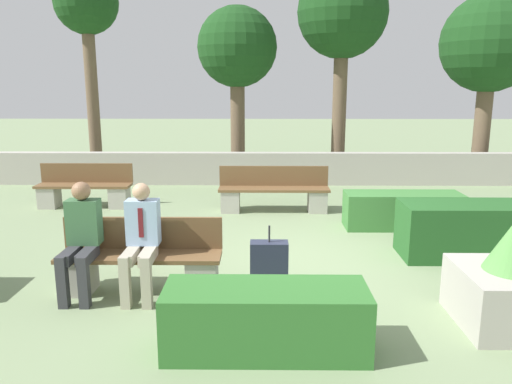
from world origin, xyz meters
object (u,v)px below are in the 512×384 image
object	(u,v)px
bench_left_side	(274,194)
planter_corner_left	(511,285)
tree_center_left	(237,50)
suitcase	(269,268)
bench_front	(141,264)
bench_right_side	(85,191)
person_seated_woman	(81,234)
tree_center_right	(342,16)
tree_rightmost	(490,46)
tree_leftmost	(87,11)
person_seated_man	(141,235)

from	to	relation	value
bench_left_side	planter_corner_left	bearing A→B (deg)	-57.00
bench_left_side	tree_center_left	bearing A→B (deg)	109.59
bench_left_side	suitcase	size ratio (longest dim) A/B	2.53
bench_front	bench_right_side	xyz separation A→B (m)	(-2.16, 4.25, -0.00)
person_seated_woman	tree_center_right	distance (m)	9.54
bench_left_side	tree_center_left	xyz separation A→B (m)	(-0.89, 3.94, 3.00)
tree_rightmost	tree_leftmost	bearing A→B (deg)	177.55
suitcase	person_seated_woman	bearing A→B (deg)	-178.95
tree_leftmost	tree_rightmost	distance (m)	10.49
bench_front	person_seated_man	size ratio (longest dim) A/B	1.45
tree_leftmost	tree_rightmost	bearing A→B (deg)	-2.45
bench_left_side	planter_corner_left	size ratio (longest dim) A/B	1.85
tree_center_right	suitcase	bearing A→B (deg)	-104.19
bench_right_side	suitcase	xyz separation A→B (m)	(3.72, -4.35, -0.01)
suitcase	tree_center_left	distance (m)	8.58
suitcase	tree_center_left	xyz separation A→B (m)	(-0.74, 7.99, 3.02)
person_seated_man	tree_center_right	bearing A→B (deg)	66.14
bench_left_side	tree_rightmost	size ratio (longest dim) A/B	0.46
person_seated_woman	tree_center_left	distance (m)	8.57
bench_left_side	person_seated_man	xyz separation A→B (m)	(-1.66, -4.09, 0.40)
person_seated_woman	tree_leftmost	xyz separation A→B (m)	(-2.49, 8.18, 3.61)
bench_right_side	person_seated_man	world-z (taller)	person_seated_man
bench_right_side	tree_rightmost	size ratio (longest dim) A/B	0.40
bench_left_side	person_seated_woman	size ratio (longest dim) A/B	1.60
person_seated_woman	tree_rightmost	bearing A→B (deg)	44.18
bench_right_side	tree_center_right	bearing A→B (deg)	35.38
planter_corner_left	tree_center_right	world-z (taller)	tree_center_right
bench_front	bench_left_side	world-z (taller)	same
person_seated_woman	bench_front	bearing A→B (deg)	12.22
bench_right_side	person_seated_man	bearing A→B (deg)	-59.15
bench_left_side	tree_center_left	world-z (taller)	tree_center_left
tree_leftmost	tree_center_left	distance (m)	4.09
bench_right_side	tree_center_left	distance (m)	5.59
person_seated_woman	tree_leftmost	size ratio (longest dim) A/B	0.25
person_seated_man	tree_leftmost	world-z (taller)	tree_leftmost
bench_right_side	suitcase	world-z (taller)	bench_right_side
tree_leftmost	tree_center_right	world-z (taller)	tree_center_right
bench_front	person_seated_man	bearing A→B (deg)	-68.29
bench_front	person_seated_woman	distance (m)	0.78
person_seated_woman	tree_center_right	world-z (taller)	tree_center_right
tree_rightmost	person_seated_man	bearing A→B (deg)	-133.16
bench_left_side	tree_leftmost	size ratio (longest dim) A/B	0.40
planter_corner_left	suitcase	world-z (taller)	planter_corner_left
person_seated_man	bench_left_side	bearing A→B (deg)	67.93
person_seated_man	person_seated_woman	distance (m)	0.71
bench_front	person_seated_woman	bearing A→B (deg)	-167.78
tree_center_right	planter_corner_left	bearing A→B (deg)	-86.46
bench_right_side	person_seated_woman	world-z (taller)	person_seated_woman
bench_front	bench_left_side	xyz separation A→B (m)	(1.72, 3.95, 0.01)
bench_right_side	tree_rightmost	bearing A→B (deg)	23.45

